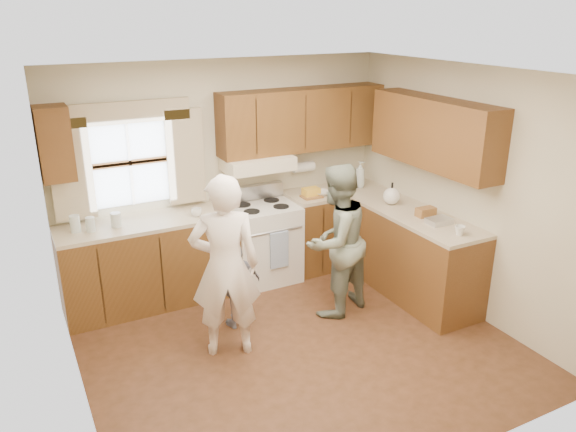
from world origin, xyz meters
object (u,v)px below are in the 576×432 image
stove (262,241)px  child (238,286)px  woman_left (225,267)px  woman_right (336,241)px

stove → child: stove is taller
stove → child: (-0.66, -0.84, -0.03)m
stove → woman_left: size_ratio=0.63×
woman_left → child: 0.61m
woman_right → child: bearing=-28.8°
stove → woman_left: woman_left is taller
stove → woman_right: woman_right is taller
woman_right → stove: bearing=-89.6°
child → woman_right: bearing=157.6°
woman_left → woman_right: size_ratio=1.07×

